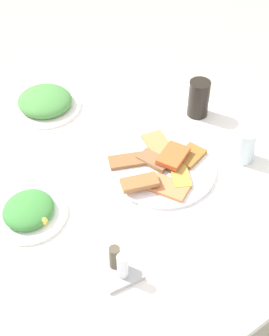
# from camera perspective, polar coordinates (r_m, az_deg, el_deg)

# --- Properties ---
(ground_plane) EXTENTS (6.00, 6.00, 0.00)m
(ground_plane) POSITION_cam_1_polar(r_m,az_deg,el_deg) (1.97, -1.66, -16.46)
(ground_plane) COLOR #B8B6A2
(dining_table) EXTENTS (1.09, 0.94, 0.75)m
(dining_table) POSITION_cam_1_polar(r_m,az_deg,el_deg) (1.42, -2.21, -3.49)
(dining_table) COLOR white
(dining_table) RESTS_ON ground_plane
(pide_platter) EXTENTS (0.30, 0.31, 0.04)m
(pide_platter) POSITION_cam_1_polar(r_m,az_deg,el_deg) (1.38, 3.35, 0.11)
(pide_platter) COLOR white
(pide_platter) RESTS_ON dining_table
(salad_plate_greens) EXTENTS (0.20, 0.20, 0.05)m
(salad_plate_greens) POSITION_cam_1_polar(r_m,az_deg,el_deg) (1.29, -12.23, -4.95)
(salad_plate_greens) COLOR white
(salad_plate_greens) RESTS_ON dining_table
(salad_plate_rice) EXTENTS (0.23, 0.23, 0.06)m
(salad_plate_rice) POSITION_cam_1_polar(r_m,az_deg,el_deg) (1.62, -10.40, 7.63)
(salad_plate_rice) COLOR white
(salad_plate_rice) RESTS_ON dining_table
(soda_can) EXTENTS (0.08, 0.08, 0.12)m
(soda_can) POSITION_cam_1_polar(r_m,az_deg,el_deg) (1.56, 7.51, 8.06)
(soda_can) COLOR black
(soda_can) RESTS_ON dining_table
(drinking_glass) EXTENTS (0.06, 0.06, 0.10)m
(drinking_glass) POSITION_cam_1_polar(r_m,az_deg,el_deg) (1.42, 12.74, 2.61)
(drinking_glass) COLOR silver
(drinking_glass) RESTS_ON dining_table
(condiment_caddy) EXTENTS (0.10, 0.10, 0.08)m
(condiment_caddy) POSITION_cam_1_polar(r_m,az_deg,el_deg) (1.15, -1.84, -11.45)
(condiment_caddy) COLOR #B2B2B7
(condiment_caddy) RESTS_ON dining_table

